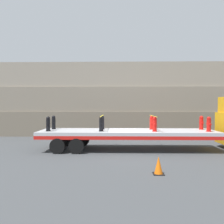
{
  "coord_description": "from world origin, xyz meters",
  "views": [
    {
      "loc": [
        -0.66,
        -13.11,
        2.65
      ],
      "look_at": [
        -0.93,
        0.0,
        2.28
      ],
      "focal_mm": 35.0,
      "sensor_mm": 36.0,
      "label": 1
    }
  ],
  "objects_px": {
    "fire_hydrant_black_far_0": "(54,123)",
    "fire_hydrant_red_far_2": "(152,123)",
    "fire_hydrant_black_near_1": "(101,124)",
    "traffic_cone": "(159,165)",
    "fire_hydrant_black_far_1": "(102,123)",
    "fire_hydrant_red_near_3": "(209,124)",
    "flatbed_trailer": "(119,134)",
    "fire_hydrant_red_near_2": "(155,124)",
    "fire_hydrant_red_far_3": "(201,123)",
    "fire_hydrant_black_near_0": "(48,124)"
  },
  "relations": [
    {
      "from": "fire_hydrant_black_far_0",
      "to": "fire_hydrant_red_far_2",
      "type": "distance_m",
      "value": 6.17
    },
    {
      "from": "fire_hydrant_red_far_2",
      "to": "fire_hydrant_black_near_1",
      "type": "bearing_deg",
      "value": -160.43
    },
    {
      "from": "fire_hydrant_black_near_1",
      "to": "fire_hydrant_red_far_2",
      "type": "distance_m",
      "value": 3.27
    },
    {
      "from": "fire_hydrant_black_near_1",
      "to": "traffic_cone",
      "type": "distance_m",
      "value": 5.0
    },
    {
      "from": "fire_hydrant_black_far_0",
      "to": "fire_hydrant_red_far_2",
      "type": "xyz_separation_m",
      "value": [
        6.17,
        0.0,
        0.0
      ]
    },
    {
      "from": "fire_hydrant_black_far_1",
      "to": "fire_hydrant_red_near_3",
      "type": "bearing_deg",
      "value": -10.08
    },
    {
      "from": "fire_hydrant_black_far_0",
      "to": "fire_hydrant_black_far_1",
      "type": "distance_m",
      "value": 3.09
    },
    {
      "from": "fire_hydrant_black_near_1",
      "to": "fire_hydrant_black_far_1",
      "type": "height_order",
      "value": "same"
    },
    {
      "from": "flatbed_trailer",
      "to": "fire_hydrant_red_far_2",
      "type": "relative_size",
      "value": 12.17
    },
    {
      "from": "fire_hydrant_black_far_0",
      "to": "fire_hydrant_red_near_2",
      "type": "height_order",
      "value": "same"
    },
    {
      "from": "fire_hydrant_black_far_0",
      "to": "fire_hydrant_black_near_1",
      "type": "xyz_separation_m",
      "value": [
        3.09,
        -1.1,
        0.0
      ]
    },
    {
      "from": "flatbed_trailer",
      "to": "fire_hydrant_black_far_1",
      "type": "distance_m",
      "value": 1.35
    },
    {
      "from": "fire_hydrant_red_far_3",
      "to": "fire_hydrant_red_near_2",
      "type": "bearing_deg",
      "value": -160.43
    },
    {
      "from": "flatbed_trailer",
      "to": "fire_hydrant_black_far_0",
      "type": "height_order",
      "value": "fire_hydrant_black_far_0"
    },
    {
      "from": "fire_hydrant_black_far_1",
      "to": "fire_hydrant_red_far_2",
      "type": "bearing_deg",
      "value": 0.0
    },
    {
      "from": "flatbed_trailer",
      "to": "traffic_cone",
      "type": "relative_size",
      "value": 15.13
    },
    {
      "from": "flatbed_trailer",
      "to": "fire_hydrant_black_near_1",
      "type": "xyz_separation_m",
      "value": [
        -1.07,
        -0.55,
        0.62
      ]
    },
    {
      "from": "flatbed_trailer",
      "to": "fire_hydrant_black_near_1",
      "type": "height_order",
      "value": "fire_hydrant_black_near_1"
    },
    {
      "from": "fire_hydrant_red_far_2",
      "to": "traffic_cone",
      "type": "xyz_separation_m",
      "value": [
        -0.57,
        -5.24,
        -1.26
      ]
    },
    {
      "from": "fire_hydrant_red_near_3",
      "to": "traffic_cone",
      "type": "relative_size",
      "value": 1.24
    },
    {
      "from": "fire_hydrant_black_near_0",
      "to": "traffic_cone",
      "type": "distance_m",
      "value": 7.08
    },
    {
      "from": "fire_hydrant_black_near_1",
      "to": "fire_hydrant_red_near_2",
      "type": "relative_size",
      "value": 1.0
    },
    {
      "from": "fire_hydrant_black_near_0",
      "to": "fire_hydrant_red_far_2",
      "type": "height_order",
      "value": "same"
    },
    {
      "from": "traffic_cone",
      "to": "fire_hydrant_red_far_3",
      "type": "bearing_deg",
      "value": 55.09
    },
    {
      "from": "flatbed_trailer",
      "to": "fire_hydrant_red_far_3",
      "type": "relative_size",
      "value": 12.17
    },
    {
      "from": "fire_hydrant_red_near_2",
      "to": "fire_hydrant_red_far_2",
      "type": "xyz_separation_m",
      "value": [
        0.0,
        1.1,
        0.0
      ]
    },
    {
      "from": "fire_hydrant_red_far_2",
      "to": "fire_hydrant_black_near_0",
      "type": "bearing_deg",
      "value": -169.92
    },
    {
      "from": "fire_hydrant_black_near_0",
      "to": "fire_hydrant_black_near_1",
      "type": "distance_m",
      "value": 3.09
    },
    {
      "from": "fire_hydrant_red_far_2",
      "to": "fire_hydrant_red_far_3",
      "type": "xyz_separation_m",
      "value": [
        3.09,
        0.0,
        0.0
      ]
    },
    {
      "from": "fire_hydrant_red_far_2",
      "to": "traffic_cone",
      "type": "distance_m",
      "value": 5.42
    },
    {
      "from": "traffic_cone",
      "to": "fire_hydrant_red_near_3",
      "type": "bearing_deg",
      "value": 48.56
    },
    {
      "from": "flatbed_trailer",
      "to": "traffic_cone",
      "type": "bearing_deg",
      "value": -72.83
    },
    {
      "from": "fire_hydrant_black_far_0",
      "to": "traffic_cone",
      "type": "relative_size",
      "value": 1.24
    },
    {
      "from": "fire_hydrant_red_near_2",
      "to": "fire_hydrant_black_far_1",
      "type": "bearing_deg",
      "value": 160.43
    },
    {
      "from": "flatbed_trailer",
      "to": "fire_hydrant_red_near_3",
      "type": "xyz_separation_m",
      "value": [
        5.1,
        -0.55,
        0.62
      ]
    },
    {
      "from": "fire_hydrant_black_near_1",
      "to": "fire_hydrant_red_near_3",
      "type": "relative_size",
      "value": 1.0
    },
    {
      "from": "fire_hydrant_black_far_1",
      "to": "fire_hydrant_red_far_3",
      "type": "distance_m",
      "value": 6.17
    },
    {
      "from": "traffic_cone",
      "to": "fire_hydrant_black_far_1",
      "type": "bearing_deg",
      "value": 115.66
    },
    {
      "from": "fire_hydrant_black_near_0",
      "to": "fire_hydrant_black_far_0",
      "type": "relative_size",
      "value": 1.0
    },
    {
      "from": "fire_hydrant_black_far_1",
      "to": "traffic_cone",
      "type": "distance_m",
      "value": 5.94
    },
    {
      "from": "fire_hydrant_black_far_0",
      "to": "fire_hydrant_red_near_2",
      "type": "bearing_deg",
      "value": -10.08
    },
    {
      "from": "fire_hydrant_red_far_3",
      "to": "traffic_cone",
      "type": "height_order",
      "value": "fire_hydrant_red_far_3"
    },
    {
      "from": "fire_hydrant_red_far_2",
      "to": "fire_hydrant_red_near_3",
      "type": "distance_m",
      "value": 3.27
    },
    {
      "from": "fire_hydrant_red_far_2",
      "to": "fire_hydrant_black_far_1",
      "type": "bearing_deg",
      "value": 180.0
    },
    {
      "from": "fire_hydrant_black_near_0",
      "to": "fire_hydrant_red_near_2",
      "type": "distance_m",
      "value": 6.17
    },
    {
      "from": "fire_hydrant_black_near_1",
      "to": "fire_hydrant_red_near_3",
      "type": "xyz_separation_m",
      "value": [
        6.17,
        0.0,
        0.0
      ]
    },
    {
      "from": "fire_hydrant_red_far_2",
      "to": "fire_hydrant_red_far_3",
      "type": "distance_m",
      "value": 3.09
    },
    {
      "from": "fire_hydrant_black_far_0",
      "to": "fire_hydrant_red_far_2",
      "type": "bearing_deg",
      "value": 0.0
    },
    {
      "from": "traffic_cone",
      "to": "fire_hydrant_black_near_0",
      "type": "bearing_deg",
      "value": 143.53
    },
    {
      "from": "fire_hydrant_black_near_1",
      "to": "fire_hydrant_red_near_3",
      "type": "distance_m",
      "value": 6.17
    }
  ]
}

